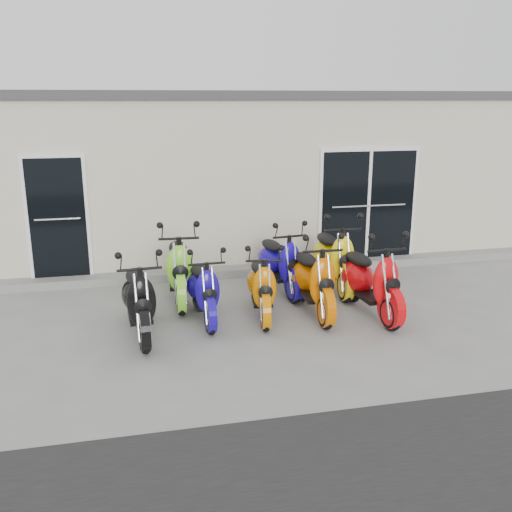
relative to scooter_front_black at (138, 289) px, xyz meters
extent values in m
plane|color=gray|center=(1.91, 0.47, -0.67)|extent=(80.00, 80.00, 0.00)
cube|color=beige|center=(1.91, 5.67, 0.93)|extent=(14.00, 6.00, 3.20)
cube|color=#3F3F42|center=(1.91, 5.67, 2.61)|extent=(14.20, 6.20, 0.16)
cube|color=gray|center=(1.91, 2.49, -0.60)|extent=(14.00, 0.40, 0.15)
cube|color=black|center=(-1.29, 2.64, 0.59)|extent=(1.07, 0.08, 2.22)
cube|color=black|center=(4.51, 2.64, 0.59)|extent=(2.02, 0.08, 2.22)
camera|label=1|loc=(-0.05, -7.64, 2.55)|focal=40.00mm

